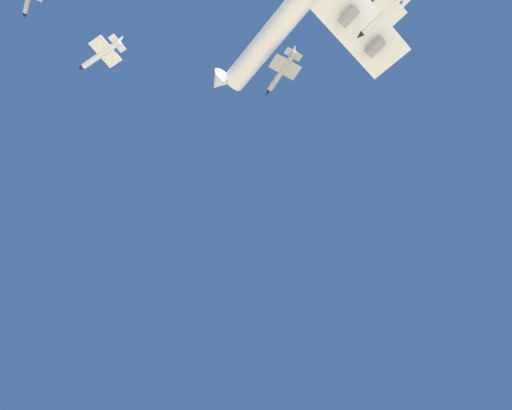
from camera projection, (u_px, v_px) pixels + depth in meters
chase_jet_lead at (384, 13)px, 110.38m from camera, size 14.35×10.70×4.00m
chase_jet_left_wing at (101, 54)px, 121.99m from camera, size 15.29×8.89×4.00m
chase_jet_high_escort at (282, 71)px, 127.09m from camera, size 13.04×12.62×4.00m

